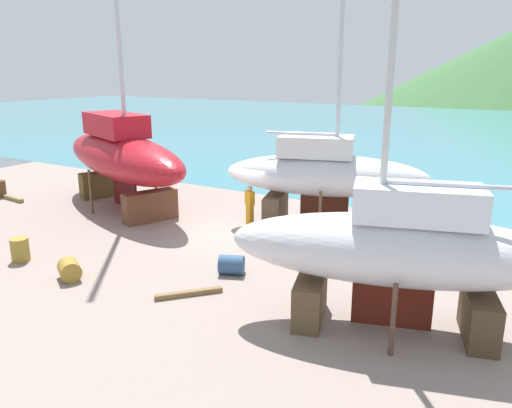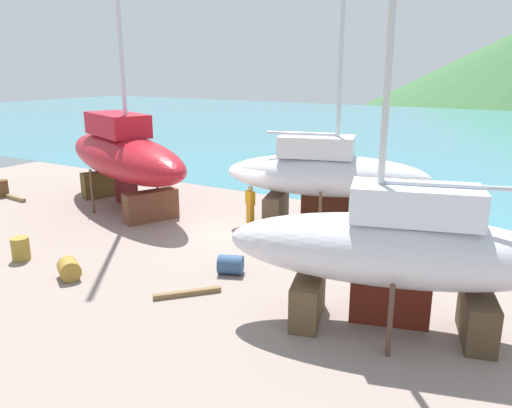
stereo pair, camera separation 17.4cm
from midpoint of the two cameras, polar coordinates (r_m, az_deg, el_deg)
name	(u,v)px [view 1 (the left image)]	position (r m, az deg, el deg)	size (l,w,h in m)	color
ground_plane	(178,257)	(17.78, -9.20, -6.03)	(41.03, 41.03, 0.00)	gray
sea_water	(433,131)	(56.32, 19.52, 7.86)	(164.12, 65.84, 0.01)	teal
sailboat_large_starboard	(122,155)	(24.05, -15.27, 5.44)	(11.04, 6.75, 18.78)	brown
sailboat_small_center	(324,175)	(20.21, 7.58, 3.29)	(8.53, 4.87, 14.90)	brown
sailboat_far_slipway	(397,249)	(12.64, 15.47, -4.99)	(8.55, 4.56, 12.74)	brown
worker	(250,205)	(20.84, -0.95, -0.11)	(0.50, 0.42, 1.69)	orange
barrel_blue_faded	(0,189)	(28.74, -27.40, 1.54)	(0.62, 0.62, 0.86)	brown
barrel_rust_near	(20,250)	(18.98, -25.59, -4.72)	(0.60, 0.60, 0.80)	olive
barrel_rust_mid	(70,270)	(16.77, -20.81, -7.03)	(0.64, 0.64, 0.76)	olive
barrel_by_slipway	(232,265)	(16.12, -3.13, -6.93)	(0.62, 0.62, 0.79)	#2F4E74
timber_short_cross	(189,293)	(14.86, -8.01, -10.08)	(1.98, 0.17, 0.15)	brown
timber_long_fore	(13,199)	(27.76, -26.15, 0.54)	(1.61, 0.19, 0.18)	olive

